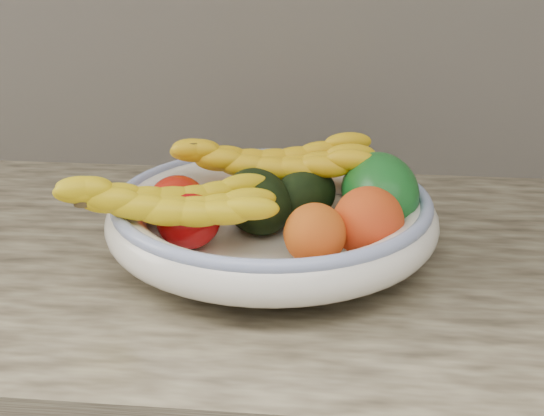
{
  "coord_description": "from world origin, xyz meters",
  "views": [
    {
      "loc": [
        0.09,
        0.84,
        1.29
      ],
      "look_at": [
        0.0,
        1.66,
        0.96
      ],
      "focal_mm": 50.0,
      "sensor_mm": 36.0,
      "label": 1
    }
  ],
  "objects_px": {
    "fruit_bowl": "(272,217)",
    "banana_bunch_front": "(167,209)",
    "banana_bunch_back": "(272,168)",
    "green_mango": "(380,192)"
  },
  "relations": [
    {
      "from": "fruit_bowl",
      "to": "banana_bunch_front",
      "type": "relative_size",
      "value": 1.55
    },
    {
      "from": "banana_bunch_front",
      "to": "fruit_bowl",
      "type": "bearing_deg",
      "value": 19.72
    },
    {
      "from": "banana_bunch_front",
      "to": "banana_bunch_back",
      "type": "bearing_deg",
      "value": 39.6
    },
    {
      "from": "green_mango",
      "to": "banana_bunch_back",
      "type": "bearing_deg",
      "value": 142.07
    },
    {
      "from": "banana_bunch_back",
      "to": "banana_bunch_front",
      "type": "xyz_separation_m",
      "value": [
        -0.1,
        -0.14,
        -0.01
      ]
    },
    {
      "from": "fruit_bowl",
      "to": "banana_bunch_front",
      "type": "distance_m",
      "value": 0.13
    },
    {
      "from": "green_mango",
      "to": "banana_bunch_back",
      "type": "distance_m",
      "value": 0.14
    },
    {
      "from": "green_mango",
      "to": "banana_bunch_back",
      "type": "height_order",
      "value": "green_mango"
    },
    {
      "from": "fruit_bowl",
      "to": "banana_bunch_front",
      "type": "height_order",
      "value": "banana_bunch_front"
    },
    {
      "from": "banana_bunch_back",
      "to": "fruit_bowl",
      "type": "bearing_deg",
      "value": -88.09
    }
  ]
}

